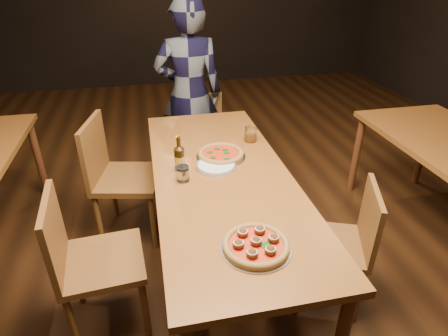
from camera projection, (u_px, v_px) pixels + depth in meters
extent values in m
plane|color=black|center=(222.00, 268.00, 2.59)|extent=(9.00, 9.00, 0.00)
cube|color=brown|center=(222.00, 177.00, 2.23)|extent=(0.80, 2.00, 0.04)
cylinder|color=brown|center=(160.00, 164.00, 3.15)|extent=(0.06, 0.06, 0.71)
cylinder|color=brown|center=(238.00, 156.00, 3.28)|extent=(0.06, 0.06, 0.71)
cylinder|color=brown|center=(39.00, 160.00, 3.22)|extent=(0.06, 0.06, 0.71)
cylinder|color=brown|center=(356.00, 155.00, 3.29)|extent=(0.06, 0.06, 0.71)
cylinder|color=brown|center=(424.00, 148.00, 3.42)|extent=(0.06, 0.06, 0.71)
cylinder|color=#B7B7BF|center=(256.00, 248.00, 1.65)|extent=(0.32, 0.32, 0.01)
cylinder|color=#A48A44|center=(256.00, 246.00, 1.65)|extent=(0.29, 0.29, 0.02)
torus|color=#A48A44|center=(256.00, 245.00, 1.64)|extent=(0.30, 0.30, 0.03)
cylinder|color=red|center=(256.00, 244.00, 1.64)|extent=(0.24, 0.24, 0.00)
cylinder|color=#B7B7BF|center=(221.00, 157.00, 2.41)|extent=(0.32, 0.32, 0.01)
cylinder|color=#A48A44|center=(221.00, 155.00, 2.41)|extent=(0.29, 0.29, 0.02)
torus|color=#A48A44|center=(221.00, 154.00, 2.40)|extent=(0.30, 0.30, 0.03)
cylinder|color=red|center=(221.00, 153.00, 2.40)|extent=(0.23, 0.23, 0.00)
cylinder|color=white|center=(216.00, 166.00, 2.29)|extent=(0.24, 0.24, 0.02)
cylinder|color=black|center=(180.00, 160.00, 2.22)|extent=(0.06, 0.06, 0.15)
cylinder|color=black|center=(179.00, 143.00, 2.16)|extent=(0.02, 0.02, 0.07)
cylinder|color=gold|center=(180.00, 160.00, 2.22)|extent=(0.06, 0.06, 0.06)
cylinder|color=white|center=(183.00, 174.00, 2.14)|extent=(0.07, 0.07, 0.09)
cylinder|color=#9E5811|center=(251.00, 134.00, 2.60)|extent=(0.08, 0.08, 0.10)
imported|color=black|center=(189.00, 94.00, 3.32)|extent=(0.62, 0.43, 1.63)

